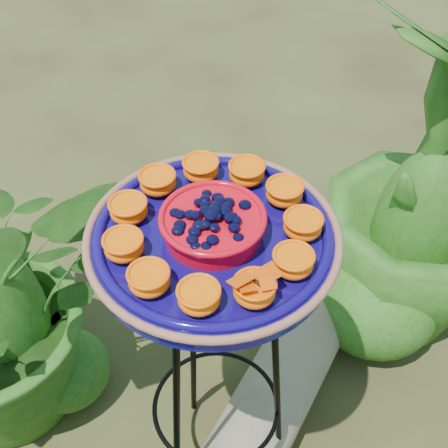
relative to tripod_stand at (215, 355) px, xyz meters
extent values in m
torus|color=black|center=(0.00, 0.00, 0.35)|extent=(0.30, 0.30, 0.02)
torus|color=black|center=(0.00, 0.00, -0.24)|extent=(0.38, 0.38, 0.01)
cylinder|color=black|center=(-0.02, 0.15, -0.10)|extent=(0.03, 0.09, 0.91)
cylinder|color=black|center=(-0.12, -0.09, -0.10)|extent=(0.08, 0.07, 0.91)
cylinder|color=black|center=(0.14, -0.06, -0.10)|extent=(0.09, 0.05, 0.91)
cylinder|color=#0F075A|center=(0.00, 0.00, 0.39)|extent=(0.53, 0.53, 0.04)
torus|color=#926242|center=(0.00, 0.00, 0.40)|extent=(0.49, 0.49, 0.02)
torus|color=#0F075A|center=(0.00, 0.00, 0.41)|extent=(0.45, 0.45, 0.02)
cylinder|color=red|center=(0.00, 0.00, 0.43)|extent=(0.21, 0.21, 0.05)
torus|color=red|center=(0.00, 0.00, 0.45)|extent=(0.20, 0.20, 0.01)
ellipsoid|color=black|center=(0.00, 0.00, 0.46)|extent=(0.16, 0.16, 0.03)
ellipsoid|color=#FD6A02|center=(0.16, 0.05, 0.42)|extent=(0.07, 0.07, 0.04)
cylinder|color=orange|center=(0.16, 0.05, 0.44)|extent=(0.07, 0.07, 0.01)
ellipsoid|color=#FD6A02|center=(0.11, 0.13, 0.42)|extent=(0.07, 0.07, 0.04)
cylinder|color=orange|center=(0.11, 0.13, 0.44)|extent=(0.07, 0.07, 0.01)
ellipsoid|color=#FD6A02|center=(0.02, 0.17, 0.42)|extent=(0.07, 0.07, 0.04)
cylinder|color=orange|center=(0.02, 0.17, 0.44)|extent=(0.07, 0.07, 0.01)
ellipsoid|color=#FD6A02|center=(-0.07, 0.15, 0.42)|extent=(0.07, 0.07, 0.04)
cylinder|color=orange|center=(-0.07, 0.15, 0.44)|extent=(0.07, 0.07, 0.01)
ellipsoid|color=#FD6A02|center=(-0.14, 0.09, 0.42)|extent=(0.07, 0.07, 0.04)
cylinder|color=orange|center=(-0.14, 0.09, 0.44)|extent=(0.07, 0.07, 0.01)
ellipsoid|color=#FD6A02|center=(-0.17, -0.01, 0.42)|extent=(0.07, 0.07, 0.04)
cylinder|color=orange|center=(-0.17, -0.01, 0.44)|extent=(0.07, 0.07, 0.01)
ellipsoid|color=#FD6A02|center=(-0.14, -0.09, 0.42)|extent=(0.07, 0.07, 0.04)
cylinder|color=orange|center=(-0.14, -0.09, 0.44)|extent=(0.07, 0.07, 0.01)
ellipsoid|color=#FD6A02|center=(-0.06, -0.15, 0.42)|extent=(0.07, 0.07, 0.04)
cylinder|color=orange|center=(-0.06, -0.15, 0.44)|extent=(0.07, 0.07, 0.01)
ellipsoid|color=#FD6A02|center=(0.03, -0.16, 0.42)|extent=(0.07, 0.07, 0.04)
cylinder|color=orange|center=(0.03, -0.16, 0.44)|extent=(0.07, 0.07, 0.01)
ellipsoid|color=#FD6A02|center=(0.11, -0.12, 0.42)|extent=(0.07, 0.07, 0.04)
cylinder|color=orange|center=(0.11, -0.12, 0.44)|extent=(0.07, 0.07, 0.01)
ellipsoid|color=#FD6A02|center=(0.16, -0.04, 0.42)|extent=(0.07, 0.07, 0.04)
cylinder|color=orange|center=(0.16, -0.04, 0.44)|extent=(0.07, 0.07, 0.01)
cylinder|color=black|center=(0.03, -0.16, 0.45)|extent=(0.02, 0.03, 0.00)
cube|color=#FF6F05|center=(0.01, -0.16, 0.46)|extent=(0.05, 0.04, 0.01)
cube|color=#FF6F05|center=(0.05, -0.16, 0.46)|extent=(0.05, 0.04, 0.01)
cylinder|color=gray|center=(0.23, 0.12, -0.45)|extent=(0.62, 0.63, 0.22)
imported|color=#1A4C14|center=(0.78, 0.41, 0.00)|extent=(0.68, 0.68, 1.11)
camera|label=1|loc=(-0.20, -0.79, 1.25)|focal=50.00mm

